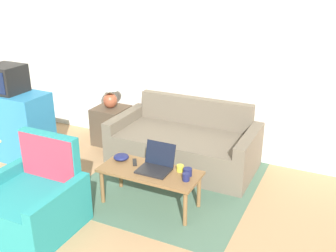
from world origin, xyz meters
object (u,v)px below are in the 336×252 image
object	(u,v)px
cup_navy	(180,168)
cup_yellow	(186,177)
snack_bowl	(121,157)
television	(6,79)
table_lamp	(109,87)
tv_remote	(135,162)
couch	(185,145)
coffee_table	(150,174)
armchair	(34,203)
laptop	(156,164)
cup_white	(188,172)

from	to	relation	value
cup_navy	cup_yellow	xyz separation A→B (m)	(0.14, -0.16, 0.01)
snack_bowl	television	bearing A→B (deg)	174.04
table_lamp	cup_navy	distance (m)	2.01
tv_remote	snack_bowl	bearing A→B (deg)	177.16
couch	coffee_table	xyz separation A→B (m)	(0.06, -1.09, 0.11)
coffee_table	cup_navy	distance (m)	0.34
cup_navy	snack_bowl	distance (m)	0.72
armchair	snack_bowl	world-z (taller)	armchair
coffee_table	laptop	distance (m)	0.13
snack_bowl	cup_white	bearing A→B (deg)	-1.21
couch	tv_remote	xyz separation A→B (m)	(-0.18, -1.01, 0.17)
cup_yellow	laptop	bearing A→B (deg)	167.01
television	tv_remote	size ratio (longest dim) A/B	2.87
table_lamp	cup_navy	xyz separation A→B (m)	(1.61, -1.12, -0.41)
cup_yellow	armchair	bearing A→B (deg)	-148.42
laptop	cup_yellow	bearing A→B (deg)	-12.99
laptop	snack_bowl	size ratio (longest dim) A/B	1.97
coffee_table	cup_navy	world-z (taller)	cup_navy
table_lamp	cup_yellow	distance (m)	2.20
couch	television	xyz separation A→B (m)	(-2.20, -0.81, 0.85)
tv_remote	cup_white	bearing A→B (deg)	-0.75
couch	coffee_table	bearing A→B (deg)	-87.06
television	cup_navy	distance (m)	2.64
table_lamp	armchair	bearing A→B (deg)	-78.08
cup_white	tv_remote	world-z (taller)	cup_white
coffee_table	cup_navy	xyz separation A→B (m)	(0.30, 0.12, 0.08)
cup_yellow	tv_remote	bearing A→B (deg)	170.37
coffee_table	tv_remote	distance (m)	0.25
television	coffee_table	bearing A→B (deg)	-7.12
table_lamp	tv_remote	world-z (taller)	table_lamp
cup_navy	cup_yellow	bearing A→B (deg)	-49.32
cup_yellow	tv_remote	world-z (taller)	cup_yellow
couch	laptop	world-z (taller)	couch
coffee_table	cup_yellow	xyz separation A→B (m)	(0.44, -0.03, 0.09)
coffee_table	cup_white	bearing A→B (deg)	9.95
snack_bowl	tv_remote	distance (m)	0.18
cup_white	couch	bearing A→B (deg)	114.58
cup_navy	armchair	bearing A→B (deg)	-140.60
snack_bowl	tv_remote	world-z (taller)	snack_bowl
table_lamp	snack_bowl	size ratio (longest dim) A/B	2.90
armchair	cup_white	distance (m)	1.58
coffee_table	cup_white	xyz separation A→B (m)	(0.41, 0.07, 0.09)
cup_navy	television	bearing A→B (deg)	176.50
table_lamp	laptop	size ratio (longest dim) A/B	1.47
armchair	cup_navy	xyz separation A→B (m)	(1.17, 0.96, 0.20)
couch	armchair	distance (m)	2.09
table_lamp	cup_white	bearing A→B (deg)	-34.32
couch	cup_white	bearing A→B (deg)	-65.42
cup_navy	table_lamp	bearing A→B (deg)	145.17
cup_yellow	snack_bowl	size ratio (longest dim) A/B	0.47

